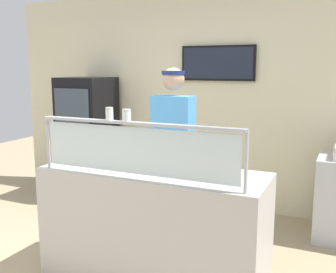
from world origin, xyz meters
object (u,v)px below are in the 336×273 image
(worker_figure, at_px, (173,148))
(drink_fridge, at_px, (88,139))
(pizza_server, at_px, (143,163))
(parmesan_shaker, at_px, (109,115))
(pepper_flake_shaker, at_px, (127,116))
(pizza_tray, at_px, (139,164))

(worker_figure, bearing_deg, drink_fridge, 150.77)
(worker_figure, distance_m, drink_fridge, 1.92)
(pizza_server, xyz_separation_m, drink_fridge, (-1.66, 1.52, -0.17))
(parmesan_shaker, bearing_deg, pepper_flake_shaker, 0.00)
(parmesan_shaker, xyz_separation_m, drink_fridge, (-1.55, 1.85, -0.60))
(pizza_tray, xyz_separation_m, pizza_server, (0.05, -0.02, 0.02))
(parmesan_shaker, bearing_deg, pizza_server, 71.60)
(pizza_tray, relative_size, pizza_server, 1.51)
(pizza_tray, relative_size, worker_figure, 0.24)
(worker_figure, relative_size, drink_fridge, 1.08)
(pizza_tray, distance_m, parmesan_shaker, 0.57)
(pizza_server, distance_m, parmesan_shaker, 0.55)
(pizza_server, height_order, drink_fridge, drink_fridge)
(pepper_flake_shaker, bearing_deg, pizza_tray, 104.61)
(pepper_flake_shaker, bearing_deg, pizza_server, 97.07)
(worker_figure, height_order, drink_fridge, worker_figure)
(pizza_server, bearing_deg, worker_figure, 80.35)
(parmesan_shaker, xyz_separation_m, pepper_flake_shaker, (0.15, 0.00, -0.00))
(drink_fridge, bearing_deg, parmesan_shaker, -49.96)
(pizza_server, bearing_deg, pepper_flake_shaker, -91.95)
(pepper_flake_shaker, relative_size, drink_fridge, 0.05)
(drink_fridge, bearing_deg, pizza_tray, -43.10)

